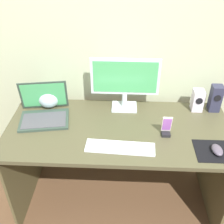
# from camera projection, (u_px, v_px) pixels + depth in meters

# --- Properties ---
(ground_plane) EXTENTS (8.00, 8.00, 0.00)m
(ground_plane) POSITION_uv_depth(u_px,v_px,m) (117.00, 199.00, 2.24)
(ground_plane) COLOR brown
(wall_back) EXTENTS (6.00, 0.04, 2.50)m
(wall_back) POSITION_uv_depth(u_px,v_px,m) (121.00, 31.00, 1.86)
(wall_back) COLOR #B4BD97
(wall_back) RESTS_ON ground_plane
(desk) EXTENTS (1.49, 0.68, 0.73)m
(desk) POSITION_uv_depth(u_px,v_px,m) (118.00, 145.00, 1.90)
(desk) COLOR #4A472E
(desk) RESTS_ON ground_plane
(monitor) EXTENTS (0.47, 0.14, 0.39)m
(monitor) POSITION_uv_depth(u_px,v_px,m) (125.00, 81.00, 1.89)
(monitor) COLOR silver
(monitor) RESTS_ON desk
(speaker_right) EXTENTS (0.08, 0.08, 0.20)m
(speaker_right) POSITION_uv_depth(u_px,v_px,m) (215.00, 98.00, 1.94)
(speaker_right) COLOR #2B2D43
(speaker_right) RESTS_ON desk
(speaker_near_monitor) EXTENTS (0.08, 0.09, 0.16)m
(speaker_near_monitor) POSITION_uv_depth(u_px,v_px,m) (198.00, 100.00, 1.96)
(speaker_near_monitor) COLOR silver
(speaker_near_monitor) RESTS_ON desk
(laptop) EXTENTS (0.37, 0.32, 0.24)m
(laptop) POSITION_uv_depth(u_px,v_px,m) (44.00, 111.00, 1.89)
(laptop) COLOR #304036
(laptop) RESTS_ON desk
(fishbowl) EXTENTS (0.17, 0.17, 0.17)m
(fishbowl) POSITION_uv_depth(u_px,v_px,m) (49.00, 97.00, 1.99)
(fishbowl) COLOR silver
(fishbowl) RESTS_ON desk
(keyboard_external) EXTENTS (0.42, 0.13, 0.01)m
(keyboard_external) POSITION_uv_depth(u_px,v_px,m) (120.00, 147.00, 1.66)
(keyboard_external) COLOR white
(keyboard_external) RESTS_ON desk
(mousepad) EXTENTS (0.25, 0.20, 0.00)m
(mousepad) POSITION_uv_depth(u_px,v_px,m) (216.00, 151.00, 1.63)
(mousepad) COLOR black
(mousepad) RESTS_ON desk
(mouse) EXTENTS (0.07, 0.11, 0.04)m
(mouse) POSITION_uv_depth(u_px,v_px,m) (217.00, 150.00, 1.61)
(mouse) COLOR #524957
(mouse) RESTS_ON mousepad
(phone_in_dock) EXTENTS (0.06, 0.05, 0.14)m
(phone_in_dock) POSITION_uv_depth(u_px,v_px,m) (166.00, 128.00, 1.74)
(phone_in_dock) COLOR black
(phone_in_dock) RESTS_ON desk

